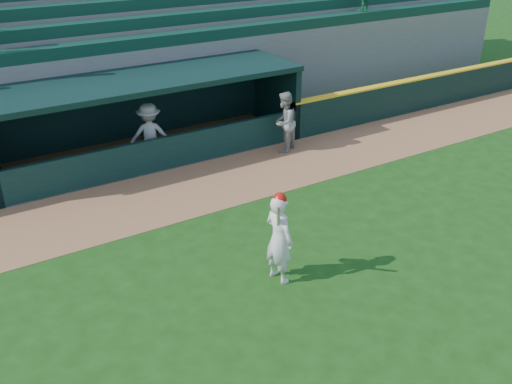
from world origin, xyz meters
TOP-DOWN VIEW (x-y plane):
  - ground at (0.00, 0.00)m, footprint 120.00×120.00m
  - warning_track at (0.00, 4.90)m, footprint 40.00×3.00m
  - field_wall_right at (12.25, 6.55)m, footprint 15.50×0.30m
  - wall_stripe_right at (12.25, 6.55)m, footprint 15.50×0.32m
  - dugout_player_front at (3.68, 5.85)m, footprint 1.16×1.10m
  - dugout_player_inside at (-0.24, 7.03)m, footprint 1.38×1.09m
  - dugout at (0.00, 8.00)m, footprint 9.40×2.80m
  - stands at (0.01, 12.57)m, footprint 34.50×6.25m
  - batter_at_plate at (-0.35, 0.18)m, footprint 0.63×0.82m

SIDE VIEW (x-z plane):
  - ground at x=0.00m, z-range 0.00..0.00m
  - warning_track at x=0.00m, z-range 0.00..0.01m
  - field_wall_right at x=12.25m, z-range 0.00..1.20m
  - dugout_player_inside at x=-0.24m, z-range 0.00..1.88m
  - dugout_player_front at x=3.68m, z-range 0.00..1.89m
  - batter_at_plate at x=-0.35m, z-range -0.01..1.97m
  - wall_stripe_right at x=12.25m, z-range 1.20..1.26m
  - dugout at x=0.00m, z-range 0.13..2.59m
  - stands at x=0.01m, z-range -1.17..5.98m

